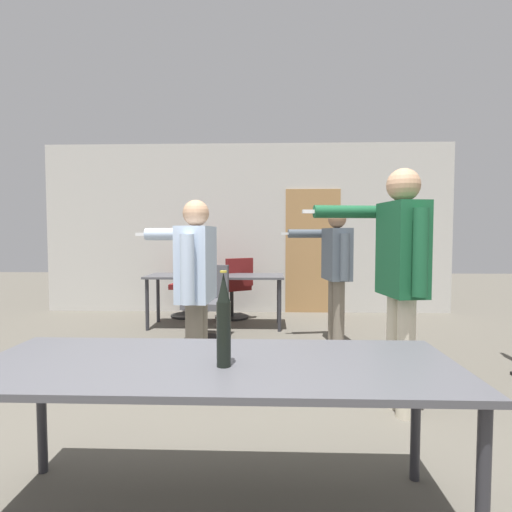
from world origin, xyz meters
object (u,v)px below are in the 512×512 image
Objects in this scene: office_chair_mid_tucked at (188,287)px; office_chair_far_left at (234,290)px; person_center_tall at (195,279)px; beer_bottle at (224,321)px; office_chair_side_rolled at (207,305)px; person_right_polo at (400,265)px; person_far_watching at (336,264)px.

office_chair_far_left is at bearing 168.18° from office_chair_mid_tucked.
person_center_tall is 3.81× the size of beer_bottle.
office_chair_far_left reaches higher than office_chair_side_rolled.
person_right_polo reaches higher than office_chair_side_rolled.
person_right_polo reaches higher than office_chair_mid_tucked.
beer_bottle is (0.57, -3.18, 0.50)m from office_chair_side_rolled.
person_far_watching is 1.66× the size of office_chair_mid_tucked.
person_right_polo is 2.69m from office_chair_side_rolled.
office_chair_mid_tucked is at bearing -59.28° from office_chair_side_rolled.
beer_bottle is (-0.97, -3.01, -0.02)m from person_far_watching.
office_chair_side_rolled is 3.27m from beer_bottle.
office_chair_mid_tucked is (-0.75, 0.22, 0.01)m from office_chair_far_left.
person_center_tall is 1.65× the size of office_chair_mid_tucked.
person_center_tall reaches higher than office_chair_mid_tucked.
beer_bottle is at bearing 153.05° from person_far_watching.
person_far_watching is at bearing -2.86° from person_right_polo.
person_right_polo reaches higher than office_chair_far_left.
person_center_tall is 1.58m from person_right_polo.
person_right_polo is at bearing -97.57° from person_center_tall.
person_right_polo is 1.81m from person_far_watching.
office_chair_far_left is at bearing 2.26° from person_center_tall.
person_center_tall is 1.56m from beer_bottle.
person_center_tall is 2.94m from office_chair_far_left.
beer_bottle is at bearing -117.84° from office_chair_far_left.
office_chair_far_left is at bearing 94.55° from beer_bottle.
beer_bottle is at bearing -161.44° from person_center_tall.
person_center_tall is at bearing 107.21° from office_chair_mid_tucked.
office_chair_mid_tucked is 4.77m from beer_bottle.
office_chair_side_rolled is 1.54m from office_chair_mid_tucked.
office_chair_far_left is (0.06, 2.89, -0.49)m from person_center_tall.
person_far_watching is 1.98m from office_chair_far_left.
office_chair_far_left is 0.99× the size of office_chair_mid_tucked.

